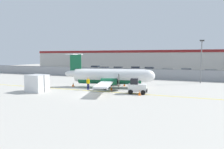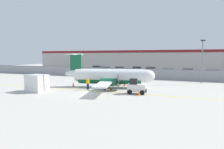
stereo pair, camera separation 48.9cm
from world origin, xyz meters
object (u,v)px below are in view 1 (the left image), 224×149
at_px(parked_car_5, 167,72).
at_px(apron_light_pole, 201,58).
at_px(parked_car_1, 104,70).
at_px(parked_car_4, 149,70).
at_px(ground_crew_worker, 88,83).
at_px(cargo_container, 37,83).
at_px(parked_car_6, 187,72).
at_px(commuter_airplane, 111,76).
at_px(baggage_tug, 137,87).
at_px(parked_car_7, 211,73).
at_px(parked_car_0, 95,68).
at_px(parked_car_2, 119,70).
at_px(traffic_cone_near_right, 124,84).
at_px(traffic_cone_far_left, 73,84).
at_px(parked_car_3, 136,69).
at_px(traffic_cone_near_left, 111,88).
at_px(traffic_cone_far_right, 139,93).

relative_size(parked_car_5, apron_light_pole, 0.60).
distance_m(parked_car_1, parked_car_4, 12.08).
bearing_deg(parked_car_4, ground_crew_worker, 82.53).
height_order(cargo_container, parked_car_6, cargo_container).
relative_size(commuter_airplane, ground_crew_worker, 9.38).
xyz_separation_m(baggage_tug, ground_crew_worker, (-6.90, 0.46, 0.10)).
xyz_separation_m(baggage_tug, parked_car_6, (5.63, 25.99, 0.04)).
relative_size(commuter_airplane, cargo_container, 6.20).
bearing_deg(parked_car_7, baggage_tug, -119.89).
relative_size(parked_car_6, parked_car_7, 0.99).
xyz_separation_m(parked_car_0, parked_car_2, (8.44, -2.78, 0.00)).
relative_size(commuter_airplane, parked_car_0, 3.79).
distance_m(traffic_cone_near_right, apron_light_pole, 14.09).
height_order(traffic_cone_far_left, parked_car_3, parked_car_3).
distance_m(parked_car_0, parked_car_3, 12.75).
distance_m(commuter_airplane, parked_car_2, 25.29).
relative_size(parked_car_3, parked_car_5, 0.98).
bearing_deg(parked_car_3, traffic_cone_near_left, -85.77).
bearing_deg(traffic_cone_near_right, parked_car_1, 120.63).
bearing_deg(traffic_cone_near_right, traffic_cone_far_left, -158.08).
height_order(traffic_cone_near_right, parked_car_5, parked_car_5).
xyz_separation_m(commuter_airplane, parked_car_2, (-7.07, 24.28, -0.71)).
relative_size(parked_car_0, parked_car_2, 0.97).
height_order(parked_car_5, parked_car_7, same).
height_order(traffic_cone_far_left, parked_car_6, parked_car_6).
relative_size(traffic_cone_far_right, parked_car_0, 0.15).
bearing_deg(apron_light_pole, baggage_tug, -121.22).
xyz_separation_m(traffic_cone_far_right, parked_car_4, (-4.21, 29.63, 0.58)).
bearing_deg(cargo_container, traffic_cone_far_right, 15.03).
bearing_deg(parked_car_1, parked_car_6, -178.92).
bearing_deg(parked_car_0, parked_car_5, 162.25).
xyz_separation_m(parked_car_1, parked_car_4, (11.74, 2.85, 0.00)).
bearing_deg(traffic_cone_far_left, parked_car_0, 109.08).
distance_m(commuter_airplane, parked_car_7, 25.46).
xyz_separation_m(parked_car_0, parked_car_4, (16.56, -1.93, 0.00)).
bearing_deg(apron_light_pole, parked_car_5, 120.97).
xyz_separation_m(traffic_cone_far_right, parked_car_2, (-12.32, 28.78, 0.58)).
bearing_deg(baggage_tug, traffic_cone_near_right, 112.73).
bearing_deg(ground_crew_worker, baggage_tug, 21.31).
bearing_deg(parked_car_3, traffic_cone_far_right, -78.59).
bearing_deg(traffic_cone_near_left, apron_light_pole, 45.45).
relative_size(traffic_cone_near_left, parked_car_3, 0.15).
xyz_separation_m(parked_car_2, parked_car_7, (22.42, -3.98, 0.00)).
height_order(parked_car_2, parked_car_6, same).
distance_m(traffic_cone_near_right, parked_car_3, 25.24).
bearing_deg(parked_car_5, ground_crew_worker, 76.99).
bearing_deg(commuter_airplane, traffic_cone_far_left, 179.01).
height_order(commuter_airplane, baggage_tug, commuter_airplane).
distance_m(ground_crew_worker, parked_car_0, 32.98).
xyz_separation_m(traffic_cone_near_left, traffic_cone_far_left, (-6.67, 1.18, 0.00)).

